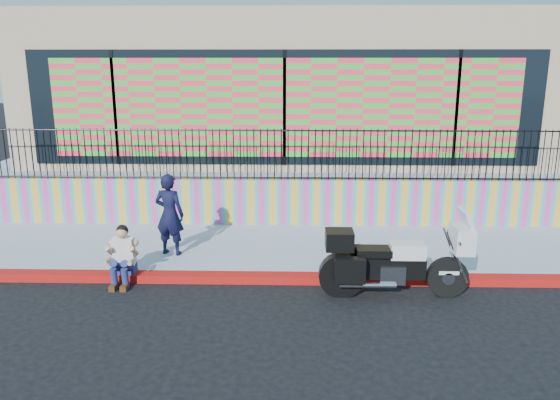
{
  "coord_description": "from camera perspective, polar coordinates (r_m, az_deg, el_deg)",
  "views": [
    {
      "loc": [
        0.23,
        -9.41,
        3.95
      ],
      "look_at": [
        -0.04,
        1.2,
        1.26
      ],
      "focal_mm": 35.0,
      "sensor_mm": 36.0,
      "label": 1
    }
  ],
  "objects": [
    {
      "name": "mural_wall",
      "position": [
        13.07,
        0.39,
        -0.19
      ],
      "size": [
        16.0,
        0.2,
        1.1
      ],
      "primitive_type": "cube",
      "color": "#DF3A9A",
      "rests_on": "sidewalk"
    },
    {
      "name": "metal_fence",
      "position": [
        12.84,
        0.39,
        4.79
      ],
      "size": [
        15.8,
        0.04,
        1.2
      ],
      "primitive_type": null,
      "color": "black",
      "rests_on": "mural_wall"
    },
    {
      "name": "elevated_platform",
      "position": [
        18.07,
        0.69,
        3.6
      ],
      "size": [
        16.0,
        10.0,
        1.25
      ],
      "primitive_type": "cube",
      "color": "#929BAF",
      "rests_on": "ground"
    },
    {
      "name": "ground",
      "position": [
        10.21,
        0.03,
        -8.56
      ],
      "size": [
        90.0,
        90.0,
        0.0
      ],
      "primitive_type": "plane",
      "color": "black",
      "rests_on": "ground"
    },
    {
      "name": "police_motorcycle",
      "position": [
        9.59,
        11.65,
        -6.17
      ],
      "size": [
        2.53,
        0.84,
        1.57
      ],
      "color": "black",
      "rests_on": "ground"
    },
    {
      "name": "storefront_building",
      "position": [
        17.56,
        0.71,
        11.91
      ],
      "size": [
        14.0,
        8.06,
        4.0
      ],
      "color": "tan",
      "rests_on": "elevated_platform"
    },
    {
      "name": "seated_man",
      "position": [
        10.36,
        -16.19,
        -6.13
      ],
      "size": [
        0.54,
        0.71,
        1.06
      ],
      "color": "navy",
      "rests_on": "ground"
    },
    {
      "name": "sidewalk",
      "position": [
        11.72,
        0.23,
        -5.1
      ],
      "size": [
        16.0,
        3.0,
        0.15
      ],
      "primitive_type": "cube",
      "color": "#929BAF",
      "rests_on": "ground"
    },
    {
      "name": "red_curb",
      "position": [
        10.18,
        0.03,
        -8.17
      ],
      "size": [
        16.0,
        0.3,
        0.15
      ],
      "primitive_type": "cube",
      "color": "#9E140B",
      "rests_on": "ground"
    },
    {
      "name": "police_officer",
      "position": [
        11.17,
        -11.47,
        -1.48
      ],
      "size": [
        0.69,
        0.54,
        1.67
      ],
      "primitive_type": "imported",
      "rotation": [
        0.0,
        0.0,
        2.89
      ],
      "color": "black",
      "rests_on": "sidewalk"
    }
  ]
}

